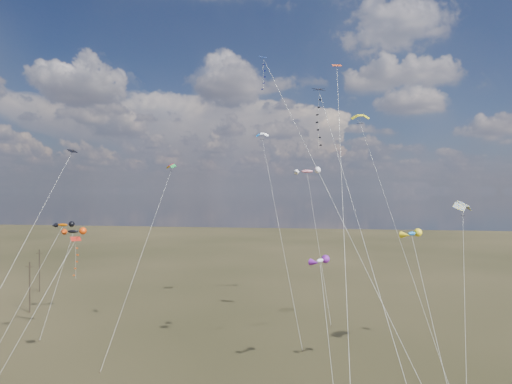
# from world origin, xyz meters

# --- Properties ---
(utility_pole_near) EXTENTS (1.40, 0.20, 8.00)m
(utility_pole_near) POSITION_xyz_m (-38.00, 30.00, 4.09)
(utility_pole_near) COLOR black
(utility_pole_near) RESTS_ON ground
(utility_pole_far) EXTENTS (1.40, 0.20, 8.00)m
(utility_pole_far) POSITION_xyz_m (-46.00, 44.00, 4.09)
(utility_pole_far) COLOR black
(utility_pole_far) RESTS_ON ground
(diamond_black_high) EXTENTS (8.48, 21.60, 29.52)m
(diamond_black_high) POSITION_xyz_m (7.94, 10.06, 25.04)
(diamond_black_high) COLOR black
(diamond_black_high) RESTS_ON ground
(diamond_navy_tall) EXTENTS (17.51, 21.72, 35.40)m
(diamond_navy_tall) POSITION_xyz_m (2.24, 17.22, 30.22)
(diamond_navy_tall) COLOR #0B1D4E
(diamond_navy_tall) RESTS_ON ground
(diamond_black_mid) EXTENTS (4.59, 15.22, 23.80)m
(diamond_black_mid) POSITION_xyz_m (-21.01, 8.19, 17.18)
(diamond_black_mid) COLOR black
(diamond_black_mid) RESTS_ON ground
(diamond_red_low) EXTENTS (5.19, 8.25, 14.16)m
(diamond_red_low) POSITION_xyz_m (-18.68, 10.13, 11.45)
(diamond_red_low) COLOR #B11E11
(diamond_red_low) RESTS_ON ground
(diamond_orange_center) EXTENTS (1.34, 21.88, 32.08)m
(diamond_orange_center) POSITION_xyz_m (9.52, 5.55, 22.24)
(diamond_orange_center) COLOR #CD4014
(diamond_orange_center) RESTS_ON ground
(parafoil_yellow) EXTENTS (8.64, 17.56, 29.88)m
(parafoil_yellow) POSITION_xyz_m (12.65, 27.42, 29.12)
(parafoil_yellow) COLOR yellow
(parafoil_yellow) RESTS_ON ground
(parafoil_blue_white) EXTENTS (8.54, 18.27, 28.82)m
(parafoil_blue_white) POSITION_xyz_m (-2.00, 36.87, 28.07)
(parafoil_blue_white) COLOR blue
(parafoil_blue_white) RESTS_ON ground
(parafoil_striped) EXTENTS (4.26, 13.00, 18.47)m
(parafoil_striped) POSITION_xyz_m (22.99, 17.94, 17.68)
(parafoil_striped) COLOR yellow
(parafoil_striped) RESTS_ON ground
(parafoil_tricolor) EXTENTS (4.56, 12.84, 22.95)m
(parafoil_tricolor) POSITION_xyz_m (-11.72, 21.27, 22.26)
(parafoil_tricolor) COLOR #D5A006
(parafoil_tricolor) RESTS_ON ground
(novelty_black_orange) EXTENTS (3.56, 11.96, 13.59)m
(novelty_black_orange) POSITION_xyz_m (-29.78, 28.64, 12.98)
(novelty_black_orange) COLOR black
(novelty_black_orange) RESTS_ON ground
(novelty_orange_black) EXTENTS (6.51, 6.71, 15.14)m
(novelty_orange_black) POSITION_xyz_m (-25.89, 19.72, 14.64)
(novelty_orange_black) COLOR #C95100
(novelty_orange_black) RESTS_ON ground
(novelty_white_purple) EXTENTS (2.59, 8.99, 12.41)m
(novelty_white_purple) POSITION_xyz_m (7.60, 12.49, 11.88)
(novelty_white_purple) COLOR white
(novelty_white_purple) RESTS_ON ground
(novelty_redwhite_stripe) EXTENTS (6.18, 14.36, 23.19)m
(novelty_redwhite_stripe) POSITION_xyz_m (4.75, 43.71, 22.48)
(novelty_redwhite_stripe) COLOR red
(novelty_redwhite_stripe) RESTS_ON ground
(novelty_blue_yellow) EXTENTS (2.84, 12.17, 15.34)m
(novelty_blue_yellow) POSITION_xyz_m (16.63, 12.08, 14.81)
(novelty_blue_yellow) COLOR blue
(novelty_blue_yellow) RESTS_ON ground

